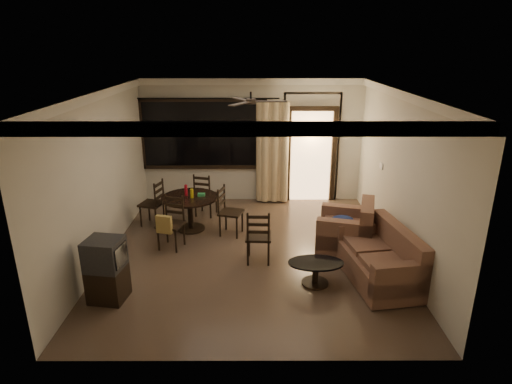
{
  "coord_description": "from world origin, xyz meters",
  "views": [
    {
      "loc": [
        0.07,
        -6.83,
        3.52
      ],
      "look_at": [
        0.08,
        0.2,
        1.07
      ],
      "focal_mm": 30.0,
      "sensor_mm": 36.0,
      "label": 1
    }
  ],
  "objects_px": {
    "armchair": "(348,232)",
    "side_chair": "(258,246)",
    "dining_chair_north": "(206,202)",
    "sofa": "(382,260)",
    "dining_chair_west": "(153,212)",
    "coffee_table": "(316,269)",
    "tv_cabinet": "(107,270)",
    "dining_table": "(190,203)",
    "dining_chair_east": "(231,220)",
    "dining_chair_south": "(171,232)"
  },
  "relations": [
    {
      "from": "armchair",
      "to": "side_chair",
      "type": "relative_size",
      "value": 1.18
    },
    {
      "from": "dining_chair_north",
      "to": "sofa",
      "type": "relative_size",
      "value": 0.56
    },
    {
      "from": "dining_chair_west",
      "to": "coffee_table",
      "type": "bearing_deg",
      "value": 68.74
    },
    {
      "from": "dining_chair_west",
      "to": "coffee_table",
      "type": "height_order",
      "value": "dining_chair_west"
    },
    {
      "from": "dining_chair_north",
      "to": "coffee_table",
      "type": "bearing_deg",
      "value": 141.24
    },
    {
      "from": "side_chair",
      "to": "tv_cabinet",
      "type": "bearing_deg",
      "value": 29.84
    },
    {
      "from": "sofa",
      "to": "side_chair",
      "type": "height_order",
      "value": "side_chair"
    },
    {
      "from": "dining_table",
      "to": "tv_cabinet",
      "type": "relative_size",
      "value": 1.16
    },
    {
      "from": "dining_chair_west",
      "to": "dining_chair_east",
      "type": "xyz_separation_m",
      "value": [
        1.61,
        -0.46,
        0.0
      ]
    },
    {
      "from": "dining_chair_west",
      "to": "dining_chair_north",
      "type": "height_order",
      "value": "same"
    },
    {
      "from": "armchair",
      "to": "side_chair",
      "type": "distance_m",
      "value": 1.63
    },
    {
      "from": "dining_table",
      "to": "tv_cabinet",
      "type": "distance_m",
      "value": 2.61
    },
    {
      "from": "tv_cabinet",
      "to": "coffee_table",
      "type": "bearing_deg",
      "value": 16.25
    },
    {
      "from": "dining_chair_south",
      "to": "dining_chair_north",
      "type": "relative_size",
      "value": 1.0
    },
    {
      "from": "side_chair",
      "to": "dining_chair_south",
      "type": "bearing_deg",
      "value": -15.72
    },
    {
      "from": "dining_table",
      "to": "armchair",
      "type": "xyz_separation_m",
      "value": [
        2.92,
        -0.97,
        -0.16
      ]
    },
    {
      "from": "dining_table",
      "to": "armchair",
      "type": "distance_m",
      "value": 3.08
    },
    {
      "from": "dining_chair_north",
      "to": "coffee_table",
      "type": "relative_size",
      "value": 1.12
    },
    {
      "from": "armchair",
      "to": "coffee_table",
      "type": "height_order",
      "value": "armchair"
    },
    {
      "from": "dining_chair_south",
      "to": "tv_cabinet",
      "type": "bearing_deg",
      "value": -93.93
    },
    {
      "from": "dining_chair_south",
      "to": "tv_cabinet",
      "type": "distance_m",
      "value": 1.76
    },
    {
      "from": "dining_chair_south",
      "to": "armchair",
      "type": "height_order",
      "value": "dining_chair_south"
    },
    {
      "from": "coffee_table",
      "to": "dining_chair_north",
      "type": "bearing_deg",
      "value": 125.18
    },
    {
      "from": "dining_chair_west",
      "to": "sofa",
      "type": "relative_size",
      "value": 0.56
    },
    {
      "from": "sofa",
      "to": "coffee_table",
      "type": "relative_size",
      "value": 2.0
    },
    {
      "from": "side_chair",
      "to": "dining_chair_east",
      "type": "bearing_deg",
      "value": -62.0
    },
    {
      "from": "dining_table",
      "to": "sofa",
      "type": "xyz_separation_m",
      "value": [
        3.24,
        -1.95,
        -0.21
      ]
    },
    {
      "from": "dining_table",
      "to": "tv_cabinet",
      "type": "height_order",
      "value": "tv_cabinet"
    },
    {
      "from": "dining_chair_south",
      "to": "dining_table",
      "type": "bearing_deg",
      "value": 89.88
    },
    {
      "from": "coffee_table",
      "to": "tv_cabinet",
      "type": "bearing_deg",
      "value": -172.41
    },
    {
      "from": "armchair",
      "to": "coffee_table",
      "type": "relative_size",
      "value": 1.33
    },
    {
      "from": "dining_chair_east",
      "to": "dining_chair_north",
      "type": "relative_size",
      "value": 1.0
    },
    {
      "from": "dining_chair_east",
      "to": "tv_cabinet",
      "type": "bearing_deg",
      "value": 159.82
    },
    {
      "from": "dining_chair_west",
      "to": "dining_chair_south",
      "type": "relative_size",
      "value": 1.0
    },
    {
      "from": "coffee_table",
      "to": "side_chair",
      "type": "xyz_separation_m",
      "value": [
        -0.87,
        0.73,
        0.04
      ]
    },
    {
      "from": "tv_cabinet",
      "to": "side_chair",
      "type": "distance_m",
      "value": 2.46
    },
    {
      "from": "coffee_table",
      "to": "dining_table",
      "type": "bearing_deg",
      "value": 136.86
    },
    {
      "from": "dining_chair_east",
      "to": "dining_chair_north",
      "type": "distance_m",
      "value": 1.15
    },
    {
      "from": "dining_chair_south",
      "to": "side_chair",
      "type": "bearing_deg",
      "value": -1.93
    },
    {
      "from": "dining_chair_west",
      "to": "sofa",
      "type": "height_order",
      "value": "dining_chair_west"
    },
    {
      "from": "tv_cabinet",
      "to": "sofa",
      "type": "height_order",
      "value": "tv_cabinet"
    },
    {
      "from": "tv_cabinet",
      "to": "dining_chair_north",
      "type": "bearing_deg",
      "value": 80.57
    },
    {
      "from": "armchair",
      "to": "dining_chair_south",
      "type": "bearing_deg",
      "value": -167.39
    },
    {
      "from": "dining_chair_north",
      "to": "dining_chair_south",
      "type": "bearing_deg",
      "value": 90.0
    },
    {
      "from": "dining_table",
      "to": "sofa",
      "type": "distance_m",
      "value": 3.78
    },
    {
      "from": "dining_chair_north",
      "to": "side_chair",
      "type": "height_order",
      "value": "side_chair"
    },
    {
      "from": "dining_table",
      "to": "dining_chair_east",
      "type": "bearing_deg",
      "value": -16.16
    },
    {
      "from": "dining_table",
      "to": "dining_chair_south",
      "type": "distance_m",
      "value": 0.89
    },
    {
      "from": "dining_chair_west",
      "to": "dining_chair_north",
      "type": "xyz_separation_m",
      "value": [
        1.02,
        0.52,
        0.0
      ]
    },
    {
      "from": "dining_chair_south",
      "to": "sofa",
      "type": "bearing_deg",
      "value": -1.84
    }
  ]
}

